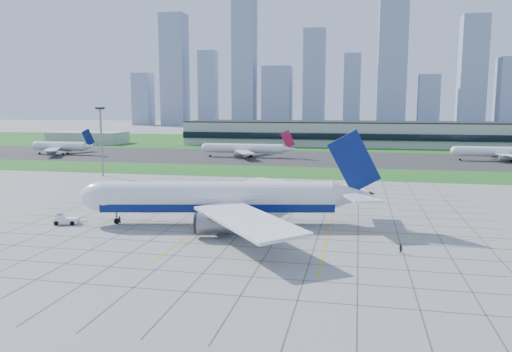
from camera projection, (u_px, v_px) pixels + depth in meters
The scene contains 16 objects.
ground at pixel (247, 226), 109.78m from camera, with size 1400.00×1400.00×0.00m, color gray.
grass_median at pixel (297, 172), 197.05m from camera, with size 700.00×35.00×0.04m, color #1D601B.
asphalt_taxiway at pixel (310, 158), 250.38m from camera, with size 700.00×75.00×0.04m, color #383838.
grass_far at pixel (325, 142), 357.04m from camera, with size 700.00×145.00×0.04m, color #1D601B.
apron_markings at pixel (259, 215), 120.45m from camera, with size 120.00×130.00×0.03m.
terminal at pixel (385, 134), 323.58m from camera, with size 260.00×43.00×15.80m.
service_block at pixel (88, 138), 344.80m from camera, with size 50.00×25.00×8.00m, color #B7B7B2.
light_mast at pixel (101, 133), 184.51m from camera, with size 2.50×2.50×25.60m.
city_skyline at pixel (333, 78), 607.41m from camera, with size 523.00×32.40×160.00m.
airliner at pixel (220, 198), 110.85m from camera, with size 66.39×66.61×21.11m.
pushback_tug at pixel (65, 220), 111.28m from camera, with size 7.86×3.57×2.16m.
crew_near at pixel (120, 220), 110.94m from camera, with size 0.68×0.45×1.88m, color black.
crew_far at pixel (400, 249), 89.16m from camera, with size 0.81×0.63×1.67m, color black.
distant_jet_0 at pixel (62, 146), 267.75m from camera, with size 34.83×42.66×14.08m.
distant_jet_1 at pixel (245, 148), 253.69m from camera, with size 46.38×42.66×14.08m.
distant_jet_2 at pixel (504, 152), 235.11m from camera, with size 48.00×42.66×14.08m.
Camera 1 is at (23.55, -104.54, 26.35)m, focal length 35.00 mm.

